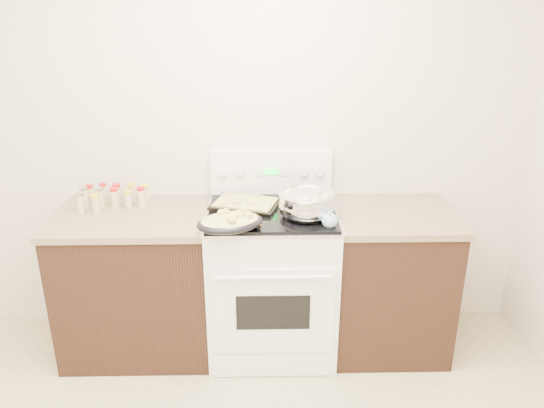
{
  "coord_description": "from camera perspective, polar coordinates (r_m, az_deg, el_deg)",
  "views": [
    {
      "loc": [
        0.29,
        -1.48,
        2.12
      ],
      "look_at": [
        0.35,
        1.37,
        1.0
      ],
      "focal_mm": 35.0,
      "sensor_mm": 36.0,
      "label": 1
    }
  ],
  "objects": [
    {
      "name": "counter_right",
      "position": [
        3.44,
        12.35,
        -7.91
      ],
      "size": [
        0.73,
        0.67,
        0.92
      ],
      "color": "black",
      "rests_on": "ground"
    },
    {
      "name": "mixing_bowl",
      "position": [
        3.02,
        3.72,
        -0.01
      ],
      "size": [
        0.41,
        0.41,
        0.19
      ],
      "color": "silver",
      "rests_on": "kitchen_range"
    },
    {
      "name": "blue_ladle",
      "position": [
        2.92,
        6.27,
        -1.65
      ],
      "size": [
        0.14,
        0.28,
        0.11
      ],
      "color": "#86B5C9",
      "rests_on": "kitchen_range"
    },
    {
      "name": "spice_jars",
      "position": [
        3.38,
        -16.89,
        0.79
      ],
      "size": [
        0.4,
        0.23,
        0.13
      ],
      "color": "#BFB28C",
      "rests_on": "counter_left"
    },
    {
      "name": "roasting_pan",
      "position": [
        2.86,
        -4.53,
        -1.9
      ],
      "size": [
        0.43,
        0.36,
        0.11
      ],
      "color": "black",
      "rests_on": "kitchen_range"
    },
    {
      "name": "wooden_spoon",
      "position": [
        2.94,
        -2.44,
        -1.89
      ],
      "size": [
        0.1,
        0.24,
        0.04
      ],
      "color": "#A6794C",
      "rests_on": "kitchen_range"
    },
    {
      "name": "room_shell",
      "position": [
        1.56,
        -11.94,
        5.48
      ],
      "size": [
        4.1,
        3.6,
        2.75
      ],
      "color": "beige",
      "rests_on": "ground"
    },
    {
      "name": "kitchen_range",
      "position": [
        3.33,
        -0.02,
        -7.84
      ],
      "size": [
        0.78,
        0.73,
        1.22
      ],
      "color": "white",
      "rests_on": "ground"
    },
    {
      "name": "counter_left",
      "position": [
        3.44,
        -14.14,
        -8.11
      ],
      "size": [
        0.93,
        0.67,
        0.92
      ],
      "color": "black",
      "rests_on": "ground"
    },
    {
      "name": "baking_sheet",
      "position": [
        3.18,
        -2.94,
        0.07
      ],
      "size": [
        0.45,
        0.37,
        0.05
      ],
      "color": "black",
      "rests_on": "kitchen_range"
    }
  ]
}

